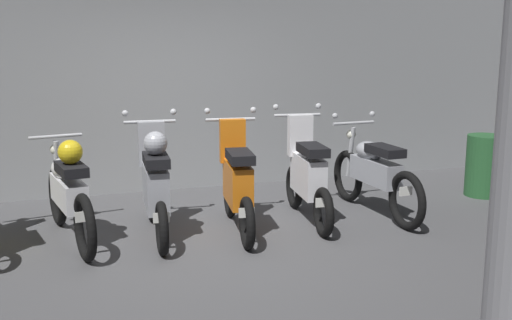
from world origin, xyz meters
name	(u,v)px	position (x,y,z in m)	size (l,w,h in m)	color
ground_plane	(207,245)	(0.00, 0.00, 0.00)	(80.00, 80.00, 0.00)	#4C4C4F
back_wall	(160,85)	(0.00, 2.55, 1.42)	(16.00, 0.30, 2.83)	gray
motorbike_slot_1	(69,191)	(-1.29, 0.57, 0.53)	(0.58, 1.94, 1.08)	black
motorbike_slot_2	(155,183)	(-0.43, 0.46, 0.57)	(0.59, 1.68, 1.29)	black
motorbike_slot_3	(237,183)	(0.44, 0.38, 0.53)	(0.59, 1.68, 1.29)	black
motorbike_slot_4	(307,175)	(1.30, 0.50, 0.53)	(0.59, 1.68, 1.29)	black
motorbike_slot_5	(374,173)	(2.15, 0.51, 0.49)	(0.59, 1.95, 1.15)	black
trash_bin	(485,166)	(3.94, 0.82, 0.40)	(0.48, 0.48, 0.80)	#26592D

